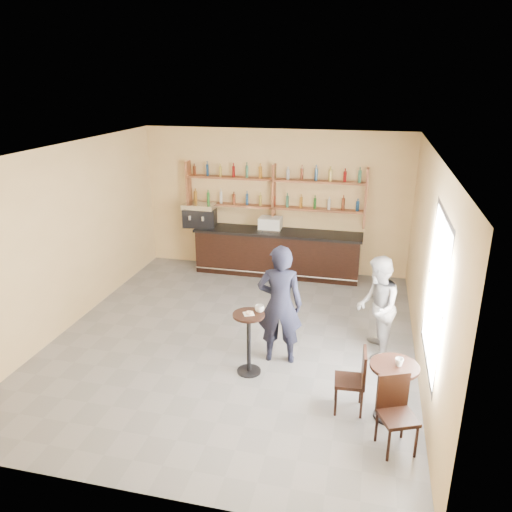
% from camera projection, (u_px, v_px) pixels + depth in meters
% --- Properties ---
extents(floor, '(7.00, 7.00, 0.00)m').
position_uv_depth(floor, '(234.00, 339.00, 8.58)').
color(floor, slate).
rests_on(floor, ground).
extents(ceiling, '(7.00, 7.00, 0.00)m').
position_uv_depth(ceiling, '(231.00, 151.00, 7.50)').
color(ceiling, white).
rests_on(ceiling, wall_back).
extents(wall_back, '(7.00, 0.00, 7.00)m').
position_uv_depth(wall_back, '(275.00, 201.00, 11.24)').
color(wall_back, '#E4BE81').
rests_on(wall_back, floor).
extents(wall_front, '(7.00, 0.00, 7.00)m').
position_uv_depth(wall_front, '(134.00, 366.00, 4.83)').
color(wall_front, '#E4BE81').
rests_on(wall_front, floor).
extents(wall_left, '(0.00, 7.00, 7.00)m').
position_uv_depth(wall_left, '(67.00, 238.00, 8.69)').
color(wall_left, '#E4BE81').
rests_on(wall_left, floor).
extents(wall_right, '(0.00, 7.00, 7.00)m').
position_uv_depth(wall_right, '(427.00, 266.00, 7.39)').
color(wall_right, '#E4BE81').
rests_on(wall_right, floor).
extents(window_pane, '(0.00, 2.00, 2.00)m').
position_uv_depth(window_pane, '(436.00, 292.00, 6.26)').
color(window_pane, white).
rests_on(window_pane, wall_right).
extents(window_frame, '(0.04, 1.70, 2.10)m').
position_uv_depth(window_frame, '(435.00, 292.00, 6.26)').
color(window_frame, black).
rests_on(window_frame, wall_right).
extents(shelf_unit, '(4.00, 0.26, 1.40)m').
position_uv_depth(shelf_unit, '(274.00, 193.00, 11.05)').
color(shelf_unit, brown).
rests_on(shelf_unit, wall_back).
extents(liquor_bottles, '(3.68, 0.10, 1.00)m').
position_uv_depth(liquor_bottles, '(274.00, 186.00, 11.00)').
color(liquor_bottles, '#8C5919').
rests_on(liquor_bottles, shelf_unit).
extents(bar_counter, '(3.74, 0.73, 1.01)m').
position_uv_depth(bar_counter, '(277.00, 253.00, 11.26)').
color(bar_counter, black).
rests_on(bar_counter, floor).
extents(espresso_machine, '(0.79, 0.57, 0.52)m').
position_uv_depth(espresso_machine, '(200.00, 215.00, 11.40)').
color(espresso_machine, black).
rests_on(espresso_machine, bar_counter).
extents(pastry_case, '(0.56, 0.48, 0.30)m').
position_uv_depth(pastry_case, '(270.00, 224.00, 11.08)').
color(pastry_case, silver).
rests_on(pastry_case, bar_counter).
extents(pedestal_table, '(0.55, 0.55, 0.98)m').
position_uv_depth(pedestal_table, '(249.00, 343.00, 7.45)').
color(pedestal_table, black).
rests_on(pedestal_table, floor).
extents(napkin, '(0.20, 0.20, 0.00)m').
position_uv_depth(napkin, '(249.00, 314.00, 7.28)').
color(napkin, white).
rests_on(napkin, pedestal_table).
extents(donut, '(0.14, 0.14, 0.04)m').
position_uv_depth(donut, '(249.00, 313.00, 7.27)').
color(donut, '#D4864D').
rests_on(donut, napkin).
extents(cup_pedestal, '(0.17, 0.17, 0.11)m').
position_uv_depth(cup_pedestal, '(260.00, 309.00, 7.33)').
color(cup_pedestal, white).
rests_on(cup_pedestal, pedestal_table).
extents(man_main, '(0.74, 0.53, 1.92)m').
position_uv_depth(man_main, '(280.00, 305.00, 7.63)').
color(man_main, black).
rests_on(man_main, floor).
extents(cafe_table, '(0.82, 0.82, 0.79)m').
position_uv_depth(cafe_table, '(392.00, 392.00, 6.47)').
color(cafe_table, black).
rests_on(cafe_table, floor).
extents(cup_cafe, '(0.13, 0.13, 0.10)m').
position_uv_depth(cup_cafe, '(399.00, 362.00, 6.30)').
color(cup_cafe, white).
rests_on(cup_cafe, cafe_table).
extents(chair_west, '(0.42, 0.42, 0.90)m').
position_uv_depth(chair_west, '(349.00, 380.00, 6.61)').
color(chair_west, black).
rests_on(chair_west, floor).
extents(chair_south, '(0.53, 0.53, 0.94)m').
position_uv_depth(chair_south, '(398.00, 416.00, 5.88)').
color(chair_south, black).
rests_on(chair_south, floor).
extents(patron_second, '(0.67, 0.84, 1.66)m').
position_uv_depth(patron_second, '(377.00, 307.00, 7.85)').
color(patron_second, '#A09FA4').
rests_on(patron_second, floor).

